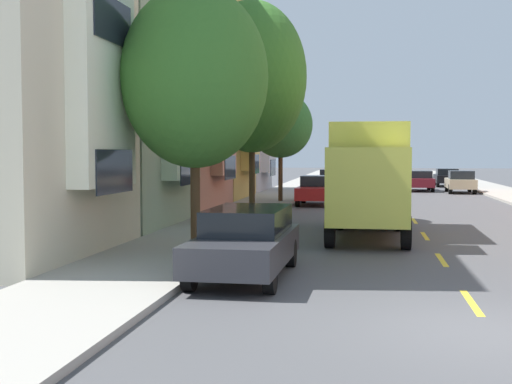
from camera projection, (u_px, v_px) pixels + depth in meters
name	position (u px, v px, depth m)	size (l,w,h in m)	color
ground_plane	(399.00, 199.00, 40.04)	(160.00, 160.00, 0.00)	#4C4C4F
sidewalk_left	(274.00, 199.00, 39.19)	(3.20, 120.00, 0.14)	#A39E93
lane_centerline_dashes	(404.00, 206.00, 34.62)	(0.14, 47.20, 0.01)	yellow
townhouse_second_sage	(31.00, 65.00, 25.22)	(11.65, 7.19, 12.23)	#99AD8E
townhouse_third_terracotta	(92.00, 91.00, 32.63)	(13.11, 7.19, 11.69)	#B27560
townhouse_fourth_mustard	(154.00, 100.00, 39.79)	(11.60, 7.19, 11.86)	tan
townhouse_fifth_dove_grey	(191.00, 123.00, 47.10)	(11.11, 7.19, 9.82)	#A8A8AD
street_tree_nearest	(195.00, 77.00, 18.08)	(3.89, 3.89, 6.97)	#47331E
street_tree_second	(252.00, 77.00, 27.10)	(4.33, 4.33, 8.56)	#47331E
street_tree_third	(281.00, 125.00, 36.26)	(3.39, 3.39, 5.79)	#47331E
delivery_box_truck	(370.00, 174.00, 22.52)	(2.53, 7.90, 3.64)	#D8D84C
parked_hatchback_silver	(331.00, 180.00, 48.60)	(1.79, 4.02, 1.50)	#B2B5BA
parked_sedan_black	(447.00, 177.00, 54.71)	(1.92, 4.55, 1.43)	black
parked_hatchback_champagne	(461.00, 182.00, 45.80)	(1.85, 4.05, 1.50)	tan
parked_suv_forest	(340.00, 172.00, 60.74)	(2.09, 4.85, 1.93)	#194C28
parked_hatchback_red	(316.00, 190.00, 35.62)	(1.80, 4.03, 1.50)	#AD1E1E
parked_wagon_charcoal	(246.00, 240.00, 14.96)	(1.90, 4.73, 1.50)	#333338
moving_burgundy_sedan	(419.00, 180.00, 48.31)	(1.80, 4.50, 1.43)	maroon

